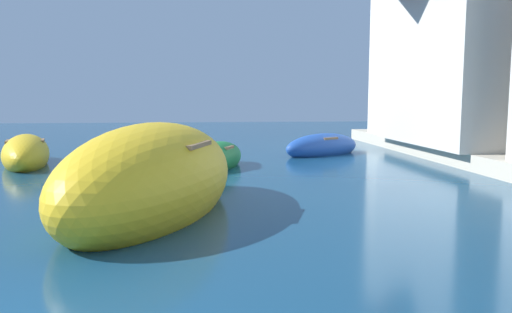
{
  "coord_description": "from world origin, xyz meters",
  "views": [
    {
      "loc": [
        2.13,
        -3.84,
        2.2
      ],
      "look_at": [
        3.88,
        12.06,
        0.31
      ],
      "focal_mm": 35.76,
      "sensor_mm": 36.0,
      "label": 1
    }
  ],
  "objects_px": {
    "moored_boat_1": "(153,181)",
    "waterfront_building_far": "(459,37)",
    "moored_boat_3": "(26,154)",
    "moored_boat_5": "(322,147)",
    "moored_boat_2": "(217,158)",
    "waterfront_building_annex": "(503,50)"
  },
  "relations": [
    {
      "from": "moored_boat_3",
      "to": "moored_boat_5",
      "type": "distance_m",
      "value": 10.38
    },
    {
      "from": "moored_boat_1",
      "to": "moored_boat_5",
      "type": "distance_m",
      "value": 10.75
    },
    {
      "from": "moored_boat_1",
      "to": "moored_boat_3",
      "type": "relative_size",
      "value": 1.4
    },
    {
      "from": "moored_boat_1",
      "to": "waterfront_building_far",
      "type": "xyz_separation_m",
      "value": [
        11.77,
        11.09,
        4.06
      ]
    },
    {
      "from": "moored_boat_1",
      "to": "waterfront_building_far",
      "type": "distance_m",
      "value": 16.67
    },
    {
      "from": "moored_boat_1",
      "to": "waterfront_building_far",
      "type": "relative_size",
      "value": 0.79
    },
    {
      "from": "moored_boat_2",
      "to": "waterfront_building_annex",
      "type": "distance_m",
      "value": 11.12
    },
    {
      "from": "waterfront_building_far",
      "to": "moored_boat_5",
      "type": "bearing_deg",
      "value": -163.29
    },
    {
      "from": "moored_boat_3",
      "to": "waterfront_building_annex",
      "type": "height_order",
      "value": "waterfront_building_annex"
    },
    {
      "from": "waterfront_building_annex",
      "to": "waterfront_building_far",
      "type": "bearing_deg",
      "value": 90.0
    },
    {
      "from": "waterfront_building_annex",
      "to": "moored_boat_5",
      "type": "bearing_deg",
      "value": 167.89
    },
    {
      "from": "moored_boat_5",
      "to": "moored_boat_2",
      "type": "bearing_deg",
      "value": -174.87
    },
    {
      "from": "moored_boat_3",
      "to": "waterfront_building_far",
      "type": "relative_size",
      "value": 0.56
    },
    {
      "from": "moored_boat_5",
      "to": "waterfront_building_far",
      "type": "bearing_deg",
      "value": -15.83
    },
    {
      "from": "moored_boat_3",
      "to": "waterfront_building_far",
      "type": "xyz_separation_m",
      "value": [
        16.47,
        3.69,
        4.32
      ]
    },
    {
      "from": "moored_boat_3",
      "to": "waterfront_building_annex",
      "type": "xyz_separation_m",
      "value": [
        16.47,
        0.47,
        3.51
      ]
    },
    {
      "from": "moored_boat_3",
      "to": "moored_boat_5",
      "type": "xyz_separation_m",
      "value": [
        10.22,
        1.81,
        -0.06
      ]
    },
    {
      "from": "waterfront_building_annex",
      "to": "waterfront_building_far",
      "type": "xyz_separation_m",
      "value": [
        0.0,
        3.21,
        0.81
      ]
    },
    {
      "from": "waterfront_building_far",
      "to": "moored_boat_1",
      "type": "bearing_deg",
      "value": -136.7
    },
    {
      "from": "moored_boat_1",
      "to": "waterfront_building_annex",
      "type": "height_order",
      "value": "waterfront_building_annex"
    },
    {
      "from": "moored_boat_1",
      "to": "moored_boat_2",
      "type": "distance_m",
      "value": 6.2
    },
    {
      "from": "moored_boat_2",
      "to": "moored_boat_1",
      "type": "bearing_deg",
      "value": -169.95
    }
  ]
}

